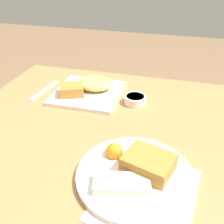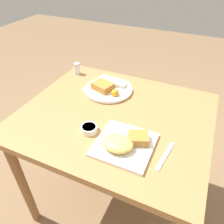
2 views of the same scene
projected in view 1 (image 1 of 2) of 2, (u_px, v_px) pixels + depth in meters
dining_table at (107, 153)px, 0.85m from camera, size 0.95×0.82×0.77m
menu_card at (147, 194)px, 0.58m from camera, size 0.24×0.26×0.00m
plate_square_near at (89, 89)px, 0.98m from camera, size 0.24×0.24×0.06m
plate_oval_far at (136, 172)px, 0.62m from camera, size 0.28×0.28×0.05m
sauce_ramekin at (135, 99)px, 0.92m from camera, size 0.08×0.08×0.03m
butter_knife at (44, 90)px, 1.01m from camera, size 0.04×0.17×0.00m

